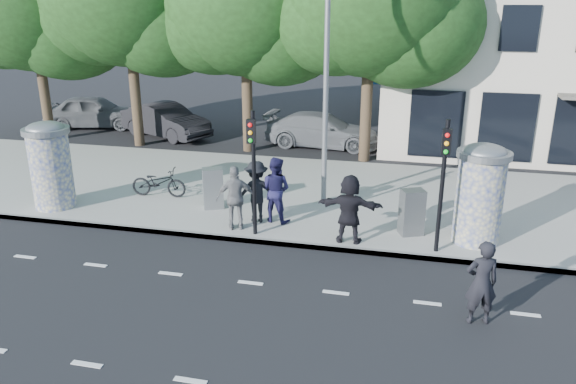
% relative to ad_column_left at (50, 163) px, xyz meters
% --- Properties ---
extents(ground, '(120.00, 120.00, 0.00)m').
position_rel_ad_column_left_xyz_m(ground, '(7.20, -4.50, -1.54)').
color(ground, black).
rests_on(ground, ground).
extents(sidewalk, '(40.00, 8.00, 0.15)m').
position_rel_ad_column_left_xyz_m(sidewalk, '(7.20, 3.00, -1.46)').
color(sidewalk, gray).
rests_on(sidewalk, ground).
extents(curb, '(40.00, 0.10, 0.16)m').
position_rel_ad_column_left_xyz_m(curb, '(7.20, -0.95, -1.46)').
color(curb, slate).
rests_on(curb, ground).
extents(lane_dash_near, '(32.00, 0.12, 0.01)m').
position_rel_ad_column_left_xyz_m(lane_dash_near, '(7.20, -6.70, -1.53)').
color(lane_dash_near, silver).
rests_on(lane_dash_near, ground).
extents(lane_dash_far, '(32.00, 0.12, 0.01)m').
position_rel_ad_column_left_xyz_m(lane_dash_far, '(7.20, -3.10, -1.53)').
color(lane_dash_far, silver).
rests_on(lane_dash_far, ground).
extents(ad_column_left, '(1.36, 1.36, 2.65)m').
position_rel_ad_column_left_xyz_m(ad_column_left, '(0.00, 0.00, 0.00)').
color(ad_column_left, beige).
rests_on(ad_column_left, sidewalk).
extents(ad_column_right, '(1.36, 1.36, 2.65)m').
position_rel_ad_column_left_xyz_m(ad_column_right, '(12.40, 0.20, 0.00)').
color(ad_column_right, beige).
rests_on(ad_column_right, sidewalk).
extents(traffic_pole_near, '(0.22, 0.31, 3.40)m').
position_rel_ad_column_left_xyz_m(traffic_pole_near, '(6.60, -0.71, 0.69)').
color(traffic_pole_near, black).
rests_on(traffic_pole_near, sidewalk).
extents(traffic_pole_far, '(0.22, 0.31, 3.40)m').
position_rel_ad_column_left_xyz_m(traffic_pole_far, '(11.40, -0.71, 0.69)').
color(traffic_pole_far, black).
rests_on(traffic_pole_far, sidewalk).
extents(street_lamp, '(0.25, 0.93, 8.00)m').
position_rel_ad_column_left_xyz_m(street_lamp, '(8.00, 2.13, 3.26)').
color(street_lamp, slate).
rests_on(street_lamp, sidewalk).
extents(tree_near_left, '(6.80, 6.80, 8.97)m').
position_rel_ad_column_left_xyz_m(tree_near_left, '(3.70, 8.20, 4.53)').
color(tree_near_left, '#38281C').
rests_on(tree_near_left, ground).
extents(ped_c, '(1.06, 0.91, 1.90)m').
position_rel_ad_column_left_xyz_m(ped_c, '(6.91, 0.39, -0.44)').
color(ped_c, '#1D1B44').
rests_on(ped_c, sidewalk).
extents(ped_d, '(1.33, 1.06, 1.80)m').
position_rel_ad_column_left_xyz_m(ped_d, '(6.40, 0.23, -0.49)').
color(ped_d, black).
rests_on(ped_d, sidewalk).
extents(ped_e, '(1.21, 0.94, 1.82)m').
position_rel_ad_column_left_xyz_m(ped_e, '(6.00, -0.44, -0.48)').
color(ped_e, slate).
rests_on(ped_e, sidewalk).
extents(ped_f, '(1.71, 0.62, 1.85)m').
position_rel_ad_column_left_xyz_m(ped_f, '(9.15, -0.59, -0.46)').
color(ped_f, black).
rests_on(ped_f, sidewalk).
extents(man_road, '(0.74, 0.58, 1.80)m').
position_rel_ad_column_left_xyz_m(man_road, '(12.18, -3.62, -0.64)').
color(man_road, black).
rests_on(man_road, ground).
extents(bicycle, '(0.76, 1.83, 0.94)m').
position_rel_ad_column_left_xyz_m(bicycle, '(2.72, 1.55, -0.92)').
color(bicycle, black).
rests_on(bicycle, sidewalk).
extents(cabinet_left, '(0.72, 0.64, 1.25)m').
position_rel_ad_column_left_xyz_m(cabinet_left, '(4.80, 0.98, -0.76)').
color(cabinet_left, slate).
rests_on(cabinet_left, sidewalk).
extents(cabinet_right, '(0.73, 0.65, 1.26)m').
position_rel_ad_column_left_xyz_m(cabinet_right, '(10.73, 0.30, -0.76)').
color(cabinet_right, '#5C5F60').
rests_on(cabinet_right, sidewalk).
extents(car_left, '(2.86, 5.05, 1.62)m').
position_rel_ad_column_left_xyz_m(car_left, '(-5.13, 10.74, -0.73)').
color(car_left, '#56595D').
rests_on(car_left, ground).
extents(car_mid, '(3.46, 4.96, 1.55)m').
position_rel_ad_column_left_xyz_m(car_mid, '(-0.80, 9.71, -0.76)').
color(car_mid, black).
rests_on(car_mid, ground).
extents(car_right, '(2.27, 5.10, 1.45)m').
position_rel_ad_column_left_xyz_m(car_right, '(6.66, 9.65, -0.81)').
color(car_right, slate).
rests_on(car_right, ground).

